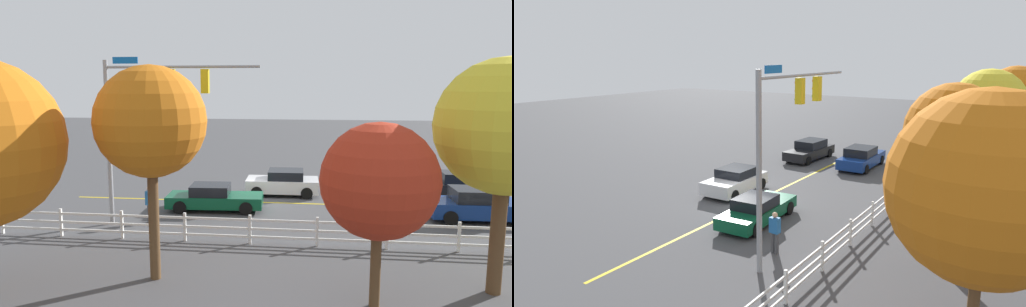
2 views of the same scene
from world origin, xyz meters
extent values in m
plane|color=#444447|center=(0.00, 0.00, 0.00)|extent=(120.00, 120.00, 0.00)
cube|color=gold|center=(-4.00, 0.00, 0.00)|extent=(28.00, 0.16, 0.01)
cylinder|color=gray|center=(6.05, 4.57, 3.60)|extent=(0.20, 0.20, 7.19)
cylinder|color=gray|center=(2.73, 4.57, 6.89)|extent=(6.63, 0.12, 0.12)
cube|color=#0C59B2|center=(5.15, 4.59, 7.17)|extent=(1.10, 0.03, 0.28)
cube|color=gold|center=(3.19, 4.57, 6.29)|extent=(0.32, 0.28, 1.00)
sphere|color=red|center=(3.19, 4.42, 6.61)|extent=(0.17, 0.17, 0.17)
sphere|color=orange|center=(3.19, 4.42, 6.29)|extent=(0.17, 0.17, 0.17)
sphere|color=#148C19|center=(3.19, 4.42, 5.97)|extent=(0.17, 0.17, 0.17)
cube|color=gold|center=(1.72, 4.57, 6.29)|extent=(0.32, 0.28, 1.00)
sphere|color=red|center=(1.72, 4.42, 6.61)|extent=(0.17, 0.17, 0.17)
sphere|color=orange|center=(1.72, 4.42, 6.29)|extent=(0.17, 0.17, 0.17)
sphere|color=#148C19|center=(1.72, 4.42, 5.97)|extent=(0.17, 0.17, 0.17)
cube|color=#0C4C2D|center=(1.95, 1.76, 0.50)|extent=(4.77, 2.01, 0.56)
cube|color=black|center=(2.19, 1.78, 1.03)|extent=(1.96, 1.68, 0.50)
cylinder|color=black|center=(0.41, 0.86, 0.32)|extent=(0.65, 0.26, 0.64)
cylinder|color=black|center=(0.32, 2.49, 0.32)|extent=(0.65, 0.26, 0.64)
cylinder|color=black|center=(3.59, 1.04, 0.32)|extent=(0.65, 0.26, 0.64)
cylinder|color=black|center=(3.49, 2.67, 0.32)|extent=(0.65, 0.26, 0.64)
cube|color=black|center=(-10.68, -2.10, 0.54)|extent=(4.77, 2.02, 0.65)
cube|color=black|center=(-10.91, -2.09, 1.16)|extent=(2.29, 1.70, 0.58)
cylinder|color=black|center=(-9.05, -1.37, 0.32)|extent=(0.65, 0.26, 0.64)
cylinder|color=black|center=(-9.14, -3.01, 0.32)|extent=(0.65, 0.26, 0.64)
cylinder|color=black|center=(-12.22, -1.20, 0.32)|extent=(0.65, 0.26, 0.64)
cylinder|color=black|center=(-12.31, -2.83, 0.32)|extent=(0.65, 0.26, 0.64)
cube|color=silver|center=(-1.14, -1.88, 0.57)|extent=(4.05, 2.01, 0.70)
cube|color=black|center=(-1.34, -1.88, 1.17)|extent=(1.97, 1.78, 0.49)
cylinder|color=black|center=(0.21, -0.94, 0.32)|extent=(0.64, 0.23, 0.64)
cylinder|color=black|center=(0.25, -2.75, 0.32)|extent=(0.64, 0.23, 0.64)
cylinder|color=black|center=(-2.52, -1.00, 0.32)|extent=(0.64, 0.23, 0.64)
cylinder|color=black|center=(-2.48, -2.81, 0.32)|extent=(0.64, 0.23, 0.64)
cube|color=navy|center=(-10.48, 2.06, 0.56)|extent=(4.70, 1.93, 0.68)
cube|color=black|center=(-10.24, 2.06, 1.19)|extent=(2.15, 1.72, 0.57)
cylinder|color=black|center=(-12.06, 1.16, 0.32)|extent=(0.64, 0.23, 0.64)
cylinder|color=black|center=(-8.88, 1.19, 0.32)|extent=(0.64, 0.23, 0.64)
cylinder|color=black|center=(-8.90, 2.95, 0.32)|extent=(0.64, 0.23, 0.64)
cylinder|color=#3F3F42|center=(4.41, 4.11, 0.42)|extent=(0.16, 0.16, 0.85)
cylinder|color=#3F3F42|center=(4.43, 4.31, 0.42)|extent=(0.16, 0.16, 0.85)
cube|color=#1E5999|center=(4.42, 4.21, 1.16)|extent=(0.30, 0.42, 0.62)
sphere|color=tan|center=(4.42, 4.21, 1.58)|extent=(0.22, 0.22, 0.22)
cube|color=white|center=(-8.20, 6.45, 0.57)|extent=(0.10, 0.10, 1.15)
cube|color=white|center=(-5.60, 6.45, 0.57)|extent=(0.10, 0.10, 1.15)
cube|color=white|center=(-3.00, 6.45, 0.57)|extent=(0.10, 0.10, 1.15)
cube|color=white|center=(-0.40, 6.45, 0.57)|extent=(0.10, 0.10, 1.15)
cube|color=white|center=(2.20, 6.45, 0.57)|extent=(0.10, 0.10, 1.15)
cube|color=white|center=(4.80, 6.45, 0.57)|extent=(0.10, 0.10, 1.15)
cube|color=white|center=(7.40, 6.45, 0.57)|extent=(0.10, 0.10, 1.15)
cube|color=white|center=(10.00, 6.45, 0.57)|extent=(0.10, 0.10, 1.15)
cube|color=white|center=(-3.00, 6.45, 0.95)|extent=(26.00, 0.06, 0.09)
cube|color=white|center=(-3.00, 6.45, 0.60)|extent=(26.00, 0.06, 0.09)
cube|color=white|center=(-3.00, 6.45, 0.28)|extent=(26.00, 0.06, 0.09)
cylinder|color=brown|center=(-8.17, 9.91, 1.75)|extent=(0.42, 0.42, 3.51)
sphere|color=yellow|center=(-8.17, 9.91, 4.98)|extent=(3.93, 3.93, 3.93)
cylinder|color=brown|center=(2.16, 10.08, 1.87)|extent=(0.33, 0.33, 3.74)
sphere|color=#C66614|center=(2.16, 10.08, 5.03)|extent=(3.45, 3.45, 3.45)
cylinder|color=brown|center=(-4.53, 11.21, 1.19)|extent=(0.29, 0.29, 2.38)
sphere|color=#B22D19|center=(-4.53, 11.21, 3.58)|extent=(3.19, 3.19, 3.19)
camera|label=1|loc=(-2.71, 23.73, 6.13)|focal=32.59mm
camera|label=2|loc=(18.46, 12.88, 7.67)|focal=31.55mm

